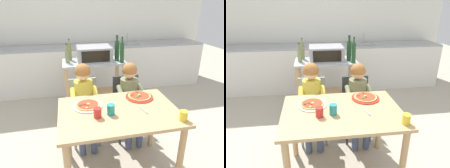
{
  "view_description": "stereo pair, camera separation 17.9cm",
  "coord_description": "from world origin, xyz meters",
  "views": [
    {
      "loc": [
        -0.43,
        -1.64,
        1.72
      ],
      "look_at": [
        0.0,
        0.3,
        0.91
      ],
      "focal_mm": 32.55,
      "sensor_mm": 36.0,
      "label": 1
    },
    {
      "loc": [
        -0.26,
        -1.67,
        1.72
      ],
      "look_at": [
        0.0,
        0.3,
        0.91
      ],
      "focal_mm": 32.55,
      "sensor_mm": 36.0,
      "label": 2
    }
  ],
  "objects": [
    {
      "name": "pizza_plate_white",
      "position": [
        -0.28,
        0.14,
        0.77
      ],
      "size": [
        0.29,
        0.29,
        0.03
      ],
      "color": "white",
      "rests_on": "dining_table"
    },
    {
      "name": "kitchen_counter",
      "position": [
        0.0,
        2.39,
        0.45
      ],
      "size": [
        4.74,
        0.6,
        1.11
      ],
      "color": "silver",
      "rests_on": "ground"
    },
    {
      "name": "back_wall_tiled",
      "position": [
        0.0,
        2.8,
        1.35
      ],
      "size": [
        5.27,
        0.12,
        2.7
      ],
      "color": "white",
      "rests_on": "ground"
    },
    {
      "name": "drinking_cup_teal",
      "position": [
        -0.09,
        -0.06,
        0.81
      ],
      "size": [
        0.07,
        0.07,
        0.1
      ],
      "primitive_type": "cylinder",
      "color": "teal",
      "rests_on": "dining_table"
    },
    {
      "name": "bottle_slim_sauce",
      "position": [
        -0.44,
        1.32,
        0.99
      ],
      "size": [
        0.06,
        0.06,
        0.28
      ],
      "color": "olive",
      "rests_on": "kitchen_island_cart"
    },
    {
      "name": "bottle_dark_olive_oil",
      "position": [
        0.34,
        1.16,
        1.04
      ],
      "size": [
        0.06,
        0.06,
        0.37
      ],
      "color": "#1E4723",
      "rests_on": "kitchen_island_cart"
    },
    {
      "name": "bottle_squat_spirits",
      "position": [
        -0.4,
        1.47,
        1.02
      ],
      "size": [
        0.06,
        0.06,
        0.32
      ],
      "color": "olive",
      "rests_on": "kitchen_island_cart"
    },
    {
      "name": "toaster_oven",
      "position": [
        -0.04,
        1.36,
        0.99
      ],
      "size": [
        0.51,
        0.41,
        0.21
      ],
      "color": "#999BA0",
      "rests_on": "kitchen_island_cart"
    },
    {
      "name": "drinking_cup_yellow",
      "position": [
        0.5,
        -0.29,
        0.8
      ],
      "size": [
        0.07,
        0.07,
        0.09
      ],
      "primitive_type": "cylinder",
      "color": "yellow",
      "rests_on": "dining_table"
    },
    {
      "name": "bottle_tall_green_wine",
      "position": [
        0.3,
        1.28,
        1.04
      ],
      "size": [
        0.07,
        0.07,
        0.38
      ],
      "color": "#1E4723",
      "rests_on": "kitchen_island_cart"
    },
    {
      "name": "dining_chair_left",
      "position": [
        -0.28,
        0.67,
        0.48
      ],
      "size": [
        0.36,
        0.36,
        0.81
      ],
      "color": "gray",
      "rests_on": "ground"
    },
    {
      "name": "dining_table",
      "position": [
        0.0,
        0.0,
        0.64
      ],
      "size": [
        1.13,
        0.78,
        0.76
      ],
      "color": "tan",
      "rests_on": "ground"
    },
    {
      "name": "ground_plane",
      "position": [
        0.0,
        1.1,
        0.0
      ],
      "size": [
        10.97,
        10.97,
        0.0
      ],
      "primitive_type": "plane",
      "color": "#B7AD99"
    },
    {
      "name": "pizza_plate_red_rimmed",
      "position": [
        0.28,
        0.22,
        0.77
      ],
      "size": [
        0.29,
        0.29,
        0.03
      ],
      "color": "red",
      "rests_on": "dining_table"
    },
    {
      "name": "kitchen_island_cart",
      "position": [
        -0.05,
        1.35,
        0.58
      ],
      "size": [
        0.94,
        0.54,
        0.88
      ],
      "color": "#B7BABF",
      "rests_on": "ground"
    },
    {
      "name": "dining_chair_right",
      "position": [
        0.28,
        0.66,
        0.48
      ],
      "size": [
        0.36,
        0.36,
        0.81
      ],
      "color": "#333338",
      "rests_on": "ground"
    },
    {
      "name": "child_in_olive_shirt",
      "position": [
        0.28,
        0.53,
        0.65
      ],
      "size": [
        0.32,
        0.42,
        1.02
      ],
      "color": "#424C6B",
      "rests_on": "ground"
    },
    {
      "name": "serving_spoon",
      "position": [
        0.22,
        -0.06,
        0.76
      ],
      "size": [
        0.04,
        0.14,
        0.01
      ],
      "primitive_type": "cylinder",
      "rotation": [
        0.0,
        1.57,
        1.77
      ],
      "color": "#B7BABF",
      "rests_on": "dining_table"
    },
    {
      "name": "drinking_cup_red",
      "position": [
        -0.22,
        -0.08,
        0.8
      ],
      "size": [
        0.07,
        0.07,
        0.09
      ],
      "primitive_type": "cylinder",
      "color": "red",
      "rests_on": "dining_table"
    },
    {
      "name": "child_in_yellow_shirt",
      "position": [
        -0.28,
        0.55,
        0.67
      ],
      "size": [
        0.32,
        0.42,
        1.04
      ],
      "color": "#424C6B",
      "rests_on": "ground"
    }
  ]
}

